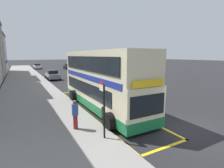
% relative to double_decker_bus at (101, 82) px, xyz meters
% --- Properties ---
extents(ground_plane, '(260.00, 260.00, 0.00)m').
position_rel_double_decker_bus_xyz_m(ground_plane, '(2.46, 25.93, -2.06)').
color(ground_plane, black).
extents(pavement_near, '(6.00, 76.00, 0.14)m').
position_rel_double_decker_bus_xyz_m(pavement_near, '(-4.54, 25.93, -1.99)').
color(pavement_near, gray).
rests_on(pavement_near, ground).
extents(double_decker_bus, '(3.20, 10.82, 4.40)m').
position_rel_double_decker_bus_xyz_m(double_decker_bus, '(0.00, 0.00, 0.00)').
color(double_decker_bus, beige).
rests_on(double_decker_bus, ground).
extents(bus_bay_markings, '(3.02, 13.69, 0.01)m').
position_rel_double_decker_bus_xyz_m(bus_bay_markings, '(-0.03, 0.08, -2.06)').
color(bus_bay_markings, gold).
rests_on(bus_bay_markings, ground).
extents(bus_stop_sign, '(0.09, 0.51, 2.68)m').
position_rel_double_decker_bus_xyz_m(bus_stop_sign, '(-2.13, -4.71, -0.35)').
color(bus_stop_sign, black).
rests_on(bus_stop_sign, pavement_near).
extents(parked_car_black_across, '(2.09, 4.20, 1.62)m').
position_rel_double_decker_bus_xyz_m(parked_car_black_across, '(7.54, 38.98, -1.26)').
color(parked_car_black_across, black).
rests_on(parked_car_black_across, ground).
extents(parked_car_grey_behind, '(2.09, 4.20, 1.62)m').
position_rel_double_decker_bus_xyz_m(parked_car_grey_behind, '(-0.51, 18.19, -1.26)').
color(parked_car_grey_behind, slate).
rests_on(parked_car_grey_behind, ground).
extents(parked_car_white_distant, '(2.09, 4.20, 1.62)m').
position_rel_double_decker_bus_xyz_m(parked_car_white_distant, '(-0.41, 43.80, -1.26)').
color(parked_car_white_distant, silver).
rests_on(parked_car_white_distant, ground).
extents(pedestrian_waiting_near_sign, '(0.34, 0.34, 1.60)m').
position_rel_double_decker_bus_xyz_m(pedestrian_waiting_near_sign, '(-3.03, -3.10, -1.06)').
color(pedestrian_waiting_near_sign, maroon).
rests_on(pedestrian_waiting_near_sign, pavement_near).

